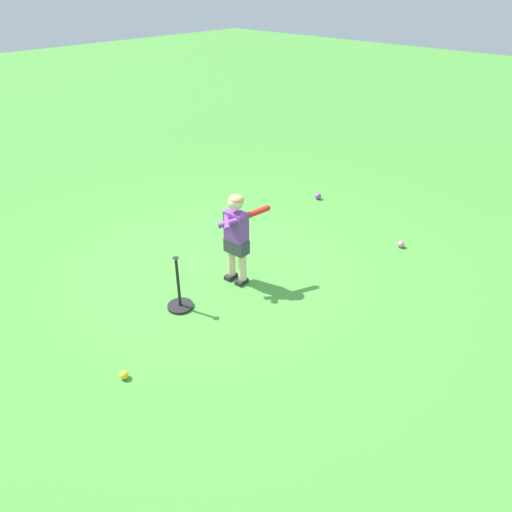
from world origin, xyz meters
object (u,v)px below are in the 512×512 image
play_ball_far_left (124,375)px  child_batter (237,231)px  play_ball_near_batter (401,244)px  play_ball_by_bucket (318,196)px  batting_tee (180,299)px

play_ball_far_left → child_batter: bearing=-168.1°
child_batter → play_ball_near_batter: 2.33m
child_batter → play_ball_far_left: bearing=11.9°
play_ball_by_bucket → play_ball_far_left: size_ratio=1.17×
play_ball_near_batter → batting_tee: batting_tee is taller
child_batter → batting_tee: size_ratio=1.74×
batting_tee → play_ball_near_batter: bearing=158.9°
play_ball_near_batter → batting_tee: 3.02m
child_batter → play_ball_by_bucket: size_ratio=11.30×
play_ball_far_left → batting_tee: bearing=-155.5°
play_ball_far_left → play_ball_by_bucket: bearing=-165.7°
play_ball_by_bucket → batting_tee: (3.32, 0.64, 0.06)m
play_ball_near_batter → child_batter: bearing=-26.5°
child_batter → batting_tee: 0.97m
play_ball_near_batter → play_ball_far_left: (3.83, -0.62, -0.00)m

